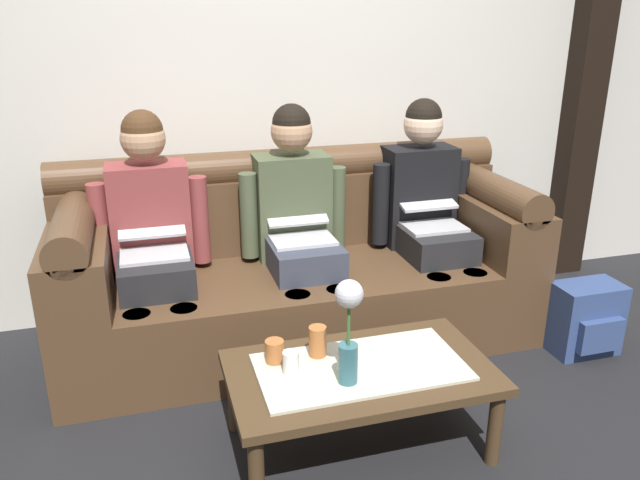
{
  "coord_description": "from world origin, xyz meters",
  "views": [
    {
      "loc": [
        -0.73,
        -1.76,
        1.64
      ],
      "look_at": [
        -0.0,
        0.75,
        0.69
      ],
      "focal_mm": 35.08,
      "sensor_mm": 36.0,
      "label": 1
    }
  ],
  "objects_px": {
    "cup_near_left": "(275,351)",
    "coffee_table": "(360,377)",
    "person_left": "(152,231)",
    "person_right": "(426,207)",
    "couch": "(298,271)",
    "backpack_right": "(586,319)",
    "cup_far_center": "(291,363)",
    "flower_vase": "(349,325)",
    "person_middle": "(297,218)",
    "cup_near_right": "(318,341)"
  },
  "relations": [
    {
      "from": "person_left",
      "to": "cup_far_center",
      "type": "bearing_deg",
      "value": -64.59
    },
    {
      "from": "coffee_table",
      "to": "person_left",
      "type": "bearing_deg",
      "value": 126.5
    },
    {
      "from": "person_middle",
      "to": "flower_vase",
      "type": "xyz_separation_m",
      "value": [
        -0.08,
        -1.06,
        -0.06
      ]
    },
    {
      "from": "person_middle",
      "to": "person_right",
      "type": "bearing_deg",
      "value": -0.02
    },
    {
      "from": "cup_near_right",
      "to": "cup_far_center",
      "type": "relative_size",
      "value": 1.39
    },
    {
      "from": "person_right",
      "to": "coffee_table",
      "type": "bearing_deg",
      "value": -126.51
    },
    {
      "from": "cup_near_left",
      "to": "coffee_table",
      "type": "bearing_deg",
      "value": -21.76
    },
    {
      "from": "coffee_table",
      "to": "couch",
      "type": "bearing_deg",
      "value": 90.0
    },
    {
      "from": "person_right",
      "to": "cup_near_left",
      "type": "xyz_separation_m",
      "value": [
        -1.03,
        -0.84,
        -0.25
      ]
    },
    {
      "from": "person_left",
      "to": "cup_near_right",
      "type": "relative_size",
      "value": 9.91
    },
    {
      "from": "cup_far_center",
      "to": "backpack_right",
      "type": "relative_size",
      "value": 0.24
    },
    {
      "from": "person_left",
      "to": "person_right",
      "type": "xyz_separation_m",
      "value": [
        1.43,
        -0.0,
        0.0
      ]
    },
    {
      "from": "coffee_table",
      "to": "backpack_right",
      "type": "relative_size",
      "value": 2.76
    },
    {
      "from": "cup_near_right",
      "to": "cup_far_center",
      "type": "height_order",
      "value": "cup_near_right"
    },
    {
      "from": "cup_near_left",
      "to": "cup_far_center",
      "type": "height_order",
      "value": "same"
    },
    {
      "from": "person_left",
      "to": "person_right",
      "type": "relative_size",
      "value": 1.0
    },
    {
      "from": "person_left",
      "to": "cup_near_left",
      "type": "xyz_separation_m",
      "value": [
        0.41,
        -0.84,
        -0.25
      ]
    },
    {
      "from": "person_left",
      "to": "person_right",
      "type": "distance_m",
      "value": 1.43
    },
    {
      "from": "cup_near_right",
      "to": "backpack_right",
      "type": "height_order",
      "value": "cup_near_right"
    },
    {
      "from": "person_right",
      "to": "backpack_right",
      "type": "height_order",
      "value": "person_right"
    },
    {
      "from": "cup_near_left",
      "to": "cup_far_center",
      "type": "bearing_deg",
      "value": -67.44
    },
    {
      "from": "backpack_right",
      "to": "coffee_table",
      "type": "bearing_deg",
      "value": -164.33
    },
    {
      "from": "cup_far_center",
      "to": "backpack_right",
      "type": "bearing_deg",
      "value": 12.31
    },
    {
      "from": "person_middle",
      "to": "cup_far_center",
      "type": "height_order",
      "value": "person_middle"
    },
    {
      "from": "person_left",
      "to": "person_middle",
      "type": "bearing_deg",
      "value": 0.01
    },
    {
      "from": "couch",
      "to": "backpack_right",
      "type": "height_order",
      "value": "couch"
    },
    {
      "from": "coffee_table",
      "to": "backpack_right",
      "type": "xyz_separation_m",
      "value": [
        1.35,
        0.38,
        -0.13
      ]
    },
    {
      "from": "couch",
      "to": "person_left",
      "type": "bearing_deg",
      "value": -179.66
    },
    {
      "from": "coffee_table",
      "to": "person_right",
      "type": "bearing_deg",
      "value": 53.49
    },
    {
      "from": "person_middle",
      "to": "coffee_table",
      "type": "bearing_deg",
      "value": -90.0
    },
    {
      "from": "person_left",
      "to": "coffee_table",
      "type": "relative_size",
      "value": 1.2
    },
    {
      "from": "cup_far_center",
      "to": "backpack_right",
      "type": "distance_m",
      "value": 1.67
    },
    {
      "from": "couch",
      "to": "person_middle",
      "type": "height_order",
      "value": "person_middle"
    },
    {
      "from": "couch",
      "to": "cup_far_center",
      "type": "distance_m",
      "value": 0.99
    },
    {
      "from": "coffee_table",
      "to": "cup_near_right",
      "type": "xyz_separation_m",
      "value": [
        -0.14,
        0.12,
        0.11
      ]
    },
    {
      "from": "couch",
      "to": "flower_vase",
      "type": "distance_m",
      "value": 1.09
    },
    {
      "from": "person_right",
      "to": "backpack_right",
      "type": "relative_size",
      "value": 3.31
    },
    {
      "from": "person_right",
      "to": "cup_far_center",
      "type": "xyz_separation_m",
      "value": [
        -0.99,
        -0.94,
        -0.25
      ]
    },
    {
      "from": "coffee_table",
      "to": "flower_vase",
      "type": "xyz_separation_m",
      "value": [
        -0.08,
        -0.09,
        0.28
      ]
    },
    {
      "from": "person_right",
      "to": "coffee_table",
      "type": "distance_m",
      "value": 1.25
    },
    {
      "from": "cup_far_center",
      "to": "couch",
      "type": "bearing_deg",
      "value": 74.16
    },
    {
      "from": "person_right",
      "to": "person_left",
      "type": "bearing_deg",
      "value": 179.99
    },
    {
      "from": "person_right",
      "to": "coffee_table",
      "type": "xyz_separation_m",
      "value": [
        -0.72,
        -0.97,
        -0.34
      ]
    },
    {
      "from": "flower_vase",
      "to": "cup_near_left",
      "type": "xyz_separation_m",
      "value": [
        -0.23,
        0.21,
        -0.19
      ]
    },
    {
      "from": "couch",
      "to": "backpack_right",
      "type": "distance_m",
      "value": 1.49
    },
    {
      "from": "person_right",
      "to": "couch",
      "type": "bearing_deg",
      "value": 179.64
    },
    {
      "from": "coffee_table",
      "to": "cup_near_left",
      "type": "relative_size",
      "value": 11.35
    },
    {
      "from": "flower_vase",
      "to": "cup_near_right",
      "type": "bearing_deg",
      "value": 104.12
    },
    {
      "from": "person_right",
      "to": "cup_near_left",
      "type": "relative_size",
      "value": 13.62
    },
    {
      "from": "coffee_table",
      "to": "cup_near_right",
      "type": "distance_m",
      "value": 0.22
    }
  ]
}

